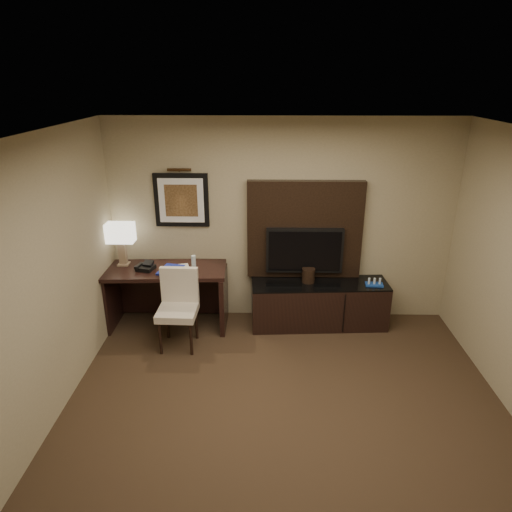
{
  "coord_description": "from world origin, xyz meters",
  "views": [
    {
      "loc": [
        -0.21,
        -3.24,
        3.14
      ],
      "look_at": [
        -0.32,
        1.8,
        1.15
      ],
      "focal_mm": 32.0,
      "sensor_mm": 36.0,
      "label": 1
    }
  ],
  "objects_px": {
    "desk_phone": "(146,266)",
    "water_bottle": "(194,262)",
    "table_lamp": "(122,245)",
    "credenza": "(319,304)",
    "minibar_tray": "(374,282)",
    "desk_chair": "(177,311)",
    "tv": "(304,250)",
    "desk": "(168,297)",
    "ice_bucket": "(308,275)"
  },
  "relations": [
    {
      "from": "desk",
      "to": "desk_phone",
      "type": "xyz_separation_m",
      "value": [
        -0.24,
        -0.05,
        0.47
      ]
    },
    {
      "from": "credenza",
      "to": "table_lamp",
      "type": "distance_m",
      "value": 2.7
    },
    {
      "from": "desk_phone",
      "to": "table_lamp",
      "type": "bearing_deg",
      "value": 168.44
    },
    {
      "from": "ice_bucket",
      "to": "minibar_tray",
      "type": "bearing_deg",
      "value": -5.73
    },
    {
      "from": "desk_chair",
      "to": "water_bottle",
      "type": "relative_size",
      "value": 5.6
    },
    {
      "from": "table_lamp",
      "to": "credenza",
      "type": "bearing_deg",
      "value": -1.48
    },
    {
      "from": "table_lamp",
      "to": "minibar_tray",
      "type": "distance_m",
      "value": 3.31
    },
    {
      "from": "tv",
      "to": "ice_bucket",
      "type": "height_order",
      "value": "tv"
    },
    {
      "from": "desk_phone",
      "to": "minibar_tray",
      "type": "relative_size",
      "value": 0.91
    },
    {
      "from": "desk_chair",
      "to": "desk_phone",
      "type": "height_order",
      "value": "desk_chair"
    },
    {
      "from": "tv",
      "to": "table_lamp",
      "type": "distance_m",
      "value": 2.38
    },
    {
      "from": "desk",
      "to": "desk_chair",
      "type": "xyz_separation_m",
      "value": [
        0.23,
        -0.52,
        0.07
      ]
    },
    {
      "from": "desk_phone",
      "to": "water_bottle",
      "type": "relative_size",
      "value": 1.18
    },
    {
      "from": "credenza",
      "to": "desk_chair",
      "type": "xyz_separation_m",
      "value": [
        -1.78,
        -0.57,
        0.18
      ]
    },
    {
      "from": "credenza",
      "to": "minibar_tray",
      "type": "distance_m",
      "value": 0.78
    },
    {
      "from": "desk",
      "to": "table_lamp",
      "type": "relative_size",
      "value": 2.81
    },
    {
      "from": "minibar_tray",
      "to": "desk_chair",
      "type": "bearing_deg",
      "value": -168.13
    },
    {
      "from": "desk_phone",
      "to": "ice_bucket",
      "type": "distance_m",
      "value": 2.11
    },
    {
      "from": "minibar_tray",
      "to": "table_lamp",
      "type": "bearing_deg",
      "value": 178.05
    },
    {
      "from": "desk_chair",
      "to": "table_lamp",
      "type": "relative_size",
      "value": 1.77
    },
    {
      "from": "minibar_tray",
      "to": "credenza",
      "type": "bearing_deg",
      "value": 176.28
    },
    {
      "from": "desk_chair",
      "to": "water_bottle",
      "type": "distance_m",
      "value": 0.7
    },
    {
      "from": "tv",
      "to": "desk_chair",
      "type": "relative_size",
      "value": 1.03
    },
    {
      "from": "desk_phone",
      "to": "water_bottle",
      "type": "bearing_deg",
      "value": 21.01
    },
    {
      "from": "credenza",
      "to": "desk_chair",
      "type": "distance_m",
      "value": 1.88
    },
    {
      "from": "desk_phone",
      "to": "water_bottle",
      "type": "xyz_separation_m",
      "value": [
        0.61,
        0.07,
        0.04
      ]
    },
    {
      "from": "table_lamp",
      "to": "desk_phone",
      "type": "xyz_separation_m",
      "value": [
        0.33,
        -0.16,
        -0.22
      ]
    },
    {
      "from": "desk",
      "to": "credenza",
      "type": "bearing_deg",
      "value": -1.39
    },
    {
      "from": "desk",
      "to": "credenza",
      "type": "distance_m",
      "value": 2.01
    },
    {
      "from": "table_lamp",
      "to": "water_bottle",
      "type": "bearing_deg",
      "value": -6.01
    },
    {
      "from": "tv",
      "to": "minibar_tray",
      "type": "bearing_deg",
      "value": -11.57
    },
    {
      "from": "desk",
      "to": "tv",
      "type": "relative_size",
      "value": 1.55
    },
    {
      "from": "credenza",
      "to": "ice_bucket",
      "type": "height_order",
      "value": "ice_bucket"
    },
    {
      "from": "desk_chair",
      "to": "desk",
      "type": "bearing_deg",
      "value": 115.41
    },
    {
      "from": "desk_phone",
      "to": "minibar_tray",
      "type": "xyz_separation_m",
      "value": [
        2.95,
        0.05,
        -0.22
      ]
    },
    {
      "from": "minibar_tray",
      "to": "desk",
      "type": "bearing_deg",
      "value": -179.9
    },
    {
      "from": "tv",
      "to": "desk_chair",
      "type": "height_order",
      "value": "tv"
    },
    {
      "from": "desk_chair",
      "to": "ice_bucket",
      "type": "height_order",
      "value": "desk_chair"
    },
    {
      "from": "desk_chair",
      "to": "credenza",
      "type": "bearing_deg",
      "value": 19.28
    },
    {
      "from": "credenza",
      "to": "water_bottle",
      "type": "relative_size",
      "value": 10.29
    },
    {
      "from": "desk",
      "to": "tv",
      "type": "distance_m",
      "value": 1.91
    },
    {
      "from": "table_lamp",
      "to": "ice_bucket",
      "type": "height_order",
      "value": "table_lamp"
    },
    {
      "from": "credenza",
      "to": "table_lamp",
      "type": "bearing_deg",
      "value": 175.16
    },
    {
      "from": "ice_bucket",
      "to": "water_bottle",
      "type": "bearing_deg",
      "value": -177.21
    },
    {
      "from": "credenza",
      "to": "desk_chair",
      "type": "height_order",
      "value": "desk_chair"
    },
    {
      "from": "tv",
      "to": "minibar_tray",
      "type": "xyz_separation_m",
      "value": [
        0.9,
        -0.19,
        -0.36
      ]
    },
    {
      "from": "water_bottle",
      "to": "credenza",
      "type": "bearing_deg",
      "value": 1.13
    },
    {
      "from": "water_bottle",
      "to": "minibar_tray",
      "type": "relative_size",
      "value": 0.77
    },
    {
      "from": "table_lamp",
      "to": "desk_phone",
      "type": "bearing_deg",
      "value": -26.44
    },
    {
      "from": "desk",
      "to": "ice_bucket",
      "type": "height_order",
      "value": "desk"
    }
  ]
}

